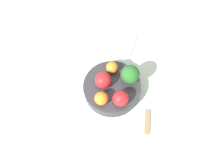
# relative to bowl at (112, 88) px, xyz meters

# --- Properties ---
(ground_plane) EXTENTS (6.00, 6.00, 0.00)m
(ground_plane) POSITION_rel_bowl_xyz_m (0.00, 0.00, -0.04)
(ground_plane) COLOR gray
(table_surface) EXTENTS (1.20, 1.20, 0.02)m
(table_surface) POSITION_rel_bowl_xyz_m (0.00, 0.00, -0.03)
(table_surface) COLOR #B2C6B2
(table_surface) RESTS_ON ground_plane
(bowl) EXTENTS (0.19, 0.19, 0.04)m
(bowl) POSITION_rel_bowl_xyz_m (0.00, 0.00, 0.00)
(bowl) COLOR #2D2D33
(bowl) RESTS_ON table_surface
(broccoli) EXTENTS (0.06, 0.06, 0.07)m
(broccoli) POSITION_rel_bowl_xyz_m (0.03, -0.05, 0.06)
(broccoli) COLOR #8CB76B
(broccoli) RESTS_ON bowl
(apple_red) EXTENTS (0.05, 0.05, 0.05)m
(apple_red) POSITION_rel_bowl_xyz_m (0.00, 0.03, 0.05)
(apple_red) COLOR red
(apple_red) RESTS_ON bowl
(apple_green) EXTENTS (0.05, 0.05, 0.05)m
(apple_green) POSITION_rel_bowl_xyz_m (-0.05, -0.04, 0.05)
(apple_green) COLOR red
(apple_green) RESTS_ON bowl
(orange_front) EXTENTS (0.04, 0.04, 0.04)m
(orange_front) POSITION_rel_bowl_xyz_m (-0.06, 0.02, 0.04)
(orange_front) COLOR orange
(orange_front) RESTS_ON bowl
(orange_back) EXTENTS (0.04, 0.04, 0.04)m
(orange_back) POSITION_rel_bowl_xyz_m (0.06, 0.01, 0.04)
(orange_back) COLOR orange
(orange_back) RESTS_ON bowl
(napkin) EXTENTS (0.12, 0.15, 0.01)m
(napkin) POSITION_rel_bowl_xyz_m (0.22, 0.02, -0.02)
(napkin) COLOR white
(napkin) RESTS_ON table_surface
(spoon) EXTENTS (0.08, 0.02, 0.01)m
(spoon) POSITION_rel_bowl_xyz_m (-0.09, -0.13, -0.02)
(spoon) COLOR olive
(spoon) RESTS_ON table_surface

